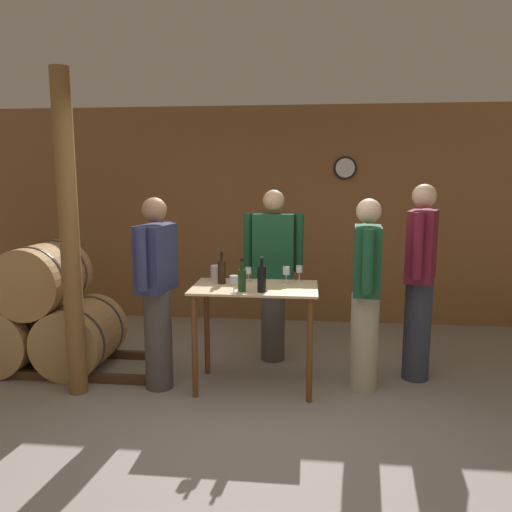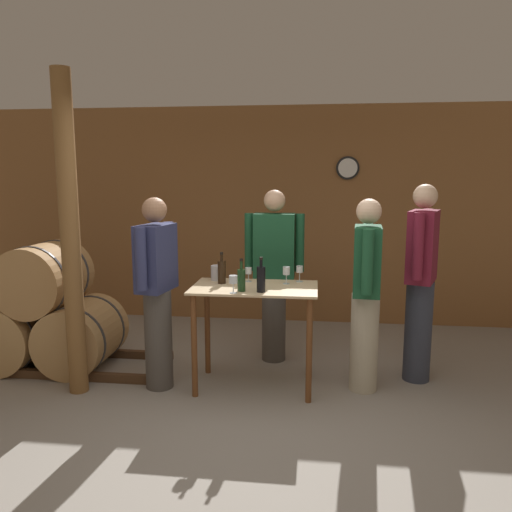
{
  "view_description": "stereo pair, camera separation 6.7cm",
  "coord_description": "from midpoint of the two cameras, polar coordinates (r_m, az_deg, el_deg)",
  "views": [
    {
      "loc": [
        0.36,
        -3.32,
        1.86
      ],
      "look_at": [
        -0.09,
        0.95,
        1.16
      ],
      "focal_mm": 35.0,
      "sensor_mm": 36.0,
      "label": 1
    },
    {
      "loc": [
        0.42,
        -3.32,
        1.86
      ],
      "look_at": [
        -0.09,
        0.95,
        1.16
      ],
      "focal_mm": 35.0,
      "sensor_mm": 36.0,
      "label": 2
    }
  ],
  "objects": [
    {
      "name": "ground_plane",
      "position": [
        3.83,
        -0.66,
        -19.84
      ],
      "size": [
        14.0,
        14.0,
        0.0
      ],
      "primitive_type": "plane",
      "color": "gray"
    },
    {
      "name": "back_wall",
      "position": [
        6.31,
        2.44,
        4.61
      ],
      "size": [
        8.4,
        0.08,
        2.7
      ],
      "color": "brown",
      "rests_on": "ground_plane"
    },
    {
      "name": "barrel_rack",
      "position": [
        5.26,
        -23.26,
        -6.44
      ],
      "size": [
        2.3,
        0.75,
        1.23
      ],
      "color": "#4C331E",
      "rests_on": "ground_plane"
    },
    {
      "name": "tasting_table",
      "position": [
        4.35,
        -0.58,
        -5.94
      ],
      "size": [
        1.08,
        0.63,
        0.91
      ],
      "color": "#D1B284",
      "rests_on": "ground_plane"
    },
    {
      "name": "wooden_post",
      "position": [
        4.4,
        -20.94,
        1.98
      ],
      "size": [
        0.16,
        0.16,
        2.7
      ],
      "color": "brown",
      "rests_on": "ground_plane"
    },
    {
      "name": "wine_bottle_far_left",
      "position": [
        4.41,
        -4.37,
        -1.76
      ],
      "size": [
        0.07,
        0.07,
        0.28
      ],
      "color": "black",
      "rests_on": "tasting_table"
    },
    {
      "name": "wine_bottle_left",
      "position": [
        4.11,
        -2.09,
        -2.66
      ],
      "size": [
        0.07,
        0.07,
        0.27
      ],
      "color": "#193819",
      "rests_on": "tasting_table"
    },
    {
      "name": "wine_bottle_center",
      "position": [
        4.08,
        0.18,
        -2.58
      ],
      "size": [
        0.07,
        0.07,
        0.29
      ],
      "color": "black",
      "rests_on": "tasting_table"
    },
    {
      "name": "wine_glass_near_left",
      "position": [
        4.04,
        -3.02,
        -2.77
      ],
      "size": [
        0.07,
        0.07,
        0.15
      ],
      "color": "silver",
      "rests_on": "tasting_table"
    },
    {
      "name": "wine_glass_near_center",
      "position": [
        4.48,
        -1.32,
        -1.79
      ],
      "size": [
        0.06,
        0.06,
        0.13
      ],
      "color": "silver",
      "rests_on": "tasting_table"
    },
    {
      "name": "wine_glass_near_right",
      "position": [
        4.39,
        3.05,
        -1.76
      ],
      "size": [
        0.06,
        0.06,
        0.15
      ],
      "color": "silver",
      "rests_on": "tasting_table"
    },
    {
      "name": "wine_glass_far_side",
      "position": [
        4.49,
        4.56,
        -1.59
      ],
      "size": [
        0.06,
        0.06,
        0.15
      ],
      "color": "silver",
      "rests_on": "tasting_table"
    },
    {
      "name": "ice_bucket",
      "position": [
        4.56,
        -4.9,
        -1.94
      ],
      "size": [
        0.12,
        0.12,
        0.14
      ],
      "color": "silver",
      "rests_on": "tasting_table"
    },
    {
      "name": "person_host",
      "position": [
        4.38,
        -11.7,
        -3.79
      ],
      "size": [
        0.29,
        0.58,
        1.68
      ],
      "color": "#4C4742",
      "rests_on": "ground_plane"
    },
    {
      "name": "person_visitor_with_scarf",
      "position": [
        4.7,
        17.84,
        -2.41
      ],
      "size": [
        0.34,
        0.56,
        1.78
      ],
      "color": "#333847",
      "rests_on": "ground_plane"
    },
    {
      "name": "person_visitor_bearded",
      "position": [
        4.36,
        12.03,
        -3.92
      ],
      "size": [
        0.25,
        0.59,
        1.67
      ],
      "color": "#B7AD93",
      "rests_on": "ground_plane"
    },
    {
      "name": "person_visitor_near_door",
      "position": [
        4.96,
        1.59,
        -1.8
      ],
      "size": [
        0.59,
        0.24,
        1.72
      ],
      "color": "#4C4742",
      "rests_on": "ground_plane"
    }
  ]
}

